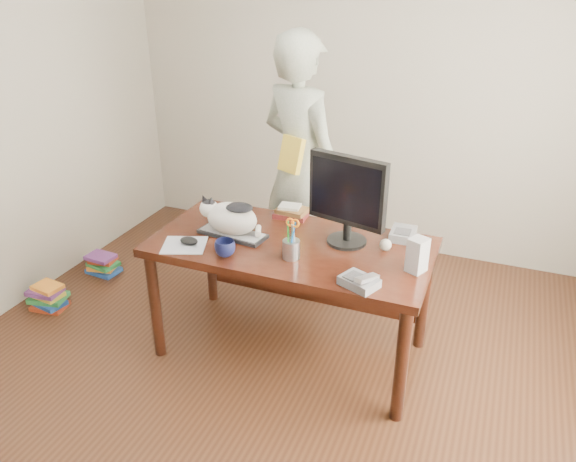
{
  "coord_description": "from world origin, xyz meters",
  "views": [
    {
      "loc": [
        1.05,
        -2.07,
        2.22
      ],
      "look_at": [
        0.0,
        0.55,
        0.85
      ],
      "focal_mm": 35.0,
      "sensor_mm": 36.0,
      "label": 1
    }
  ],
  "objects_px": {
    "phone": "(360,281)",
    "calculator": "(403,234)",
    "monitor": "(347,196)",
    "book_pile_a": "(48,297)",
    "keyboard": "(233,234)",
    "book_pile_b": "(103,264)",
    "person": "(300,166)",
    "mouse": "(189,241)",
    "pen_cup": "(291,247)",
    "baseball": "(386,245)",
    "coffee_mug": "(225,248)",
    "speaker": "(417,255)",
    "desk": "(296,260)",
    "cat": "(230,217)",
    "book_stack": "(291,212)"
  },
  "relations": [
    {
      "from": "desk",
      "to": "book_pile_a",
      "type": "relative_size",
      "value": 5.92
    },
    {
      "from": "speaker",
      "to": "calculator",
      "type": "bearing_deg",
      "value": 135.79
    },
    {
      "from": "monitor",
      "to": "book_stack",
      "type": "xyz_separation_m",
      "value": [
        -0.42,
        0.23,
        -0.26
      ]
    },
    {
      "from": "baseball",
      "to": "person",
      "type": "height_order",
      "value": "person"
    },
    {
      "from": "phone",
      "to": "baseball",
      "type": "bearing_deg",
      "value": 108.95
    },
    {
      "from": "keyboard",
      "to": "book_pile_b",
      "type": "relative_size",
      "value": 1.65
    },
    {
      "from": "desk",
      "to": "phone",
      "type": "distance_m",
      "value": 0.65
    },
    {
      "from": "desk",
      "to": "book_pile_a",
      "type": "height_order",
      "value": "desk"
    },
    {
      "from": "speaker",
      "to": "keyboard",
      "type": "bearing_deg",
      "value": -156.56
    },
    {
      "from": "coffee_mug",
      "to": "book_pile_b",
      "type": "distance_m",
      "value": 1.73
    },
    {
      "from": "coffee_mug",
      "to": "book_pile_a",
      "type": "height_order",
      "value": "coffee_mug"
    },
    {
      "from": "pen_cup",
      "to": "book_pile_b",
      "type": "xyz_separation_m",
      "value": [
        -1.78,
        0.51,
        -0.74
      ]
    },
    {
      "from": "pen_cup",
      "to": "book_pile_b",
      "type": "distance_m",
      "value": 2.0
    },
    {
      "from": "cat",
      "to": "person",
      "type": "height_order",
      "value": "person"
    },
    {
      "from": "keyboard",
      "to": "speaker",
      "type": "xyz_separation_m",
      "value": [
        1.08,
        -0.02,
        0.08
      ]
    },
    {
      "from": "speaker",
      "to": "calculator",
      "type": "xyz_separation_m",
      "value": [
        -0.14,
        0.36,
        -0.07
      ]
    },
    {
      "from": "speaker",
      "to": "calculator",
      "type": "distance_m",
      "value": 0.39
    },
    {
      "from": "pen_cup",
      "to": "phone",
      "type": "distance_m",
      "value": 0.45
    },
    {
      "from": "phone",
      "to": "calculator",
      "type": "xyz_separation_m",
      "value": [
        0.09,
        0.61,
        -0.0
      ]
    },
    {
      "from": "mouse",
      "to": "baseball",
      "type": "bearing_deg",
      "value": -2.23
    },
    {
      "from": "keyboard",
      "to": "phone",
      "type": "height_order",
      "value": "phone"
    },
    {
      "from": "desk",
      "to": "pen_cup",
      "type": "relative_size",
      "value": 6.66
    },
    {
      "from": "mouse",
      "to": "calculator",
      "type": "relative_size",
      "value": 0.68
    },
    {
      "from": "baseball",
      "to": "book_pile_b",
      "type": "xyz_separation_m",
      "value": [
        -2.24,
        0.23,
        -0.71
      ]
    },
    {
      "from": "keyboard",
      "to": "monitor",
      "type": "relative_size",
      "value": 0.81
    },
    {
      "from": "monitor",
      "to": "baseball",
      "type": "distance_m",
      "value": 0.35
    },
    {
      "from": "desk",
      "to": "speaker",
      "type": "distance_m",
      "value": 0.77
    },
    {
      "from": "mouse",
      "to": "phone",
      "type": "xyz_separation_m",
      "value": [
        1.02,
        -0.08,
        0.0
      ]
    },
    {
      "from": "pen_cup",
      "to": "calculator",
      "type": "xyz_separation_m",
      "value": [
        0.52,
        0.47,
        -0.04
      ]
    },
    {
      "from": "person",
      "to": "calculator",
      "type": "bearing_deg",
      "value": 172.2
    },
    {
      "from": "cat",
      "to": "book_pile_a",
      "type": "xyz_separation_m",
      "value": [
        -1.38,
        -0.16,
        -0.78
      ]
    },
    {
      "from": "keyboard",
      "to": "monitor",
      "type": "distance_m",
      "value": 0.72
    },
    {
      "from": "keyboard",
      "to": "cat",
      "type": "height_order",
      "value": "cat"
    },
    {
      "from": "desk",
      "to": "calculator",
      "type": "xyz_separation_m",
      "value": [
        0.58,
        0.23,
        0.17
      ]
    },
    {
      "from": "book_pile_b",
      "to": "desk",
      "type": "bearing_deg",
      "value": -8.97
    },
    {
      "from": "keyboard",
      "to": "book_pile_a",
      "type": "height_order",
      "value": "keyboard"
    },
    {
      "from": "speaker",
      "to": "book_pile_a",
      "type": "height_order",
      "value": "speaker"
    },
    {
      "from": "cat",
      "to": "person",
      "type": "bearing_deg",
      "value": 89.47
    },
    {
      "from": "monitor",
      "to": "pen_cup",
      "type": "height_order",
      "value": "monitor"
    },
    {
      "from": "monitor",
      "to": "book_pile_a",
      "type": "relative_size",
      "value": 1.94
    },
    {
      "from": "pen_cup",
      "to": "baseball",
      "type": "height_order",
      "value": "pen_cup"
    },
    {
      "from": "monitor",
      "to": "calculator",
      "type": "xyz_separation_m",
      "value": [
        0.29,
        0.19,
        -0.27
      ]
    },
    {
      "from": "keyboard",
      "to": "calculator",
      "type": "bearing_deg",
      "value": 26.87
    },
    {
      "from": "pen_cup",
      "to": "desk",
      "type": "bearing_deg",
      "value": 104.9
    },
    {
      "from": "book_pile_a",
      "to": "pen_cup",
      "type": "bearing_deg",
      "value": 1.16
    },
    {
      "from": "coffee_mug",
      "to": "phone",
      "type": "relative_size",
      "value": 0.52
    },
    {
      "from": "desk",
      "to": "person",
      "type": "height_order",
      "value": "person"
    },
    {
      "from": "pen_cup",
      "to": "person",
      "type": "distance_m",
      "value": 1.04
    },
    {
      "from": "baseball",
      "to": "book_pile_a",
      "type": "relative_size",
      "value": 0.25
    },
    {
      "from": "person",
      "to": "book_pile_b",
      "type": "xyz_separation_m",
      "value": [
        -1.46,
        -0.47,
        -0.85
      ]
    }
  ]
}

